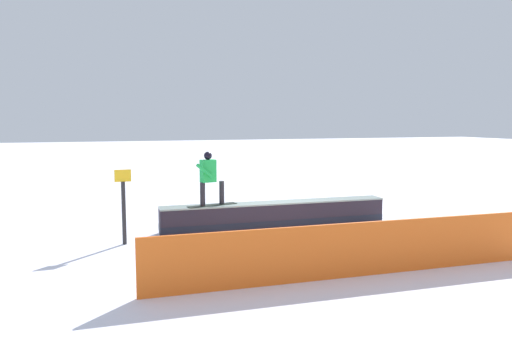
{
  "coord_description": "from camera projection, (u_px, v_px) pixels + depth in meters",
  "views": [
    {
      "loc": [
        4.79,
        12.63,
        3.08
      ],
      "look_at": [
        0.93,
        0.97,
        1.79
      ],
      "focal_mm": 33.38,
      "sensor_mm": 36.0,
      "label": 1
    }
  ],
  "objects": [
    {
      "name": "ground_plane",
      "position": [
        276.0,
        227.0,
        13.74
      ],
      "size": [
        120.0,
        120.0,
        0.0
      ],
      "primitive_type": "plane",
      "color": "white"
    },
    {
      "name": "grind_box",
      "position": [
        276.0,
        216.0,
        13.7
      ],
      "size": [
        6.65,
        0.79,
        0.75
      ],
      "color": "#27212C",
      "rests_on": "ground_plane"
    },
    {
      "name": "safety_fence",
      "position": [
        358.0,
        249.0,
        9.39
      ],
      "size": [
        8.51,
        0.3,
        1.09
      ],
      "primitive_type": "cube",
      "rotation": [
        0.0,
        0.0,
        -0.03
      ],
      "color": "orange",
      "rests_on": "ground_plane"
    },
    {
      "name": "trail_marker",
      "position": [
        124.0,
        204.0,
        11.78
      ],
      "size": [
        0.4,
        0.1,
        1.88
      ],
      "color": "#262628",
      "rests_on": "ground_plane"
    },
    {
      "name": "snowboarder",
      "position": [
        209.0,
        176.0,
        13.0
      ],
      "size": [
        1.45,
        0.61,
        1.49
      ],
      "color": "black",
      "rests_on": "grind_box"
    }
  ]
}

